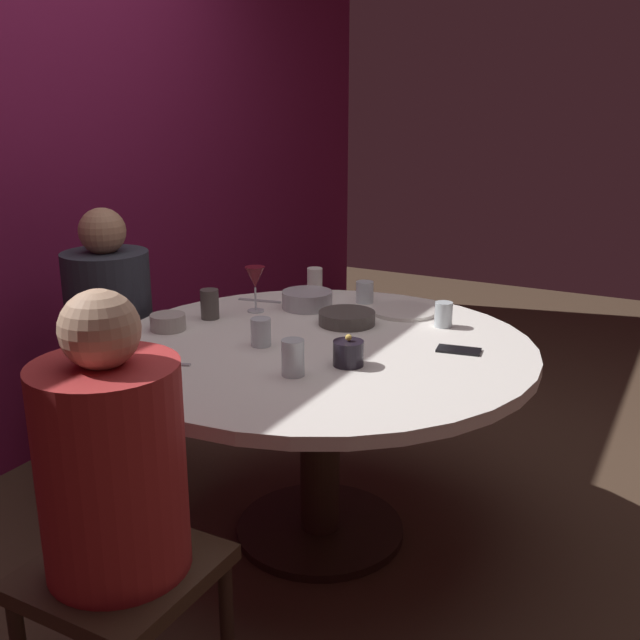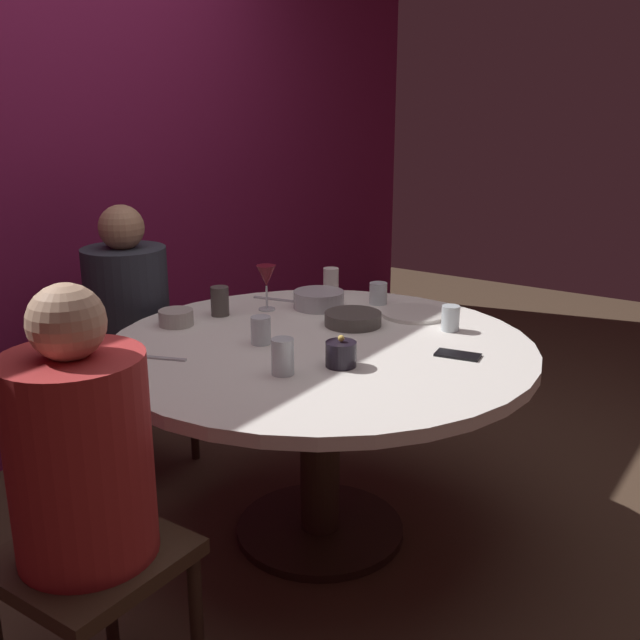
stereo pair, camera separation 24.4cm
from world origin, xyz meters
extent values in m
plane|color=#4C3828|center=(0.00, 0.00, 0.00)|extent=(8.00, 8.00, 0.00)
cube|color=maroon|center=(0.00, 1.42, 1.30)|extent=(6.00, 0.10, 2.60)
cylinder|color=white|center=(0.00, 0.00, 0.70)|extent=(1.44, 1.44, 0.04)
cylinder|color=#332319|center=(0.00, 0.00, 0.34)|extent=(0.14, 0.14, 0.68)
cylinder|color=#2D2116|center=(0.00, 0.00, 0.01)|extent=(0.60, 0.60, 0.03)
cube|color=#3F2D1E|center=(-0.98, 0.00, 0.45)|extent=(0.40, 0.40, 0.04)
cylinder|color=#B22D2D|center=(-0.98, 0.00, 0.72)|extent=(0.33, 0.33, 0.50)
sphere|color=tan|center=(-0.98, 0.00, 1.04)|extent=(0.17, 0.17, 0.17)
cylinder|color=#332319|center=(-0.81, -0.17, 0.21)|extent=(0.04, 0.04, 0.43)
cylinder|color=#332319|center=(-0.81, 0.17, 0.21)|extent=(0.04, 0.04, 0.43)
cube|color=#3F2D1E|center=(0.00, 0.94, 0.45)|extent=(0.40, 0.40, 0.04)
cylinder|color=#2D333D|center=(0.00, 0.94, 0.71)|extent=(0.33, 0.33, 0.47)
sphere|color=tan|center=(0.00, 0.94, 1.02)|extent=(0.18, 0.18, 0.18)
cylinder|color=#332319|center=(-0.17, 1.11, 0.21)|extent=(0.04, 0.04, 0.43)
cylinder|color=#332319|center=(-0.17, 0.77, 0.21)|extent=(0.04, 0.04, 0.43)
cylinder|color=#332319|center=(0.17, 1.11, 0.21)|extent=(0.04, 0.04, 0.43)
cylinder|color=#332319|center=(0.17, 0.77, 0.21)|extent=(0.04, 0.04, 0.43)
cylinder|color=black|center=(-0.15, -0.18, 0.76)|extent=(0.10, 0.10, 0.08)
sphere|color=#F9D159|center=(-0.15, -0.18, 0.81)|extent=(0.02, 0.02, 0.02)
cylinder|color=silver|center=(0.22, 0.40, 0.73)|extent=(0.06, 0.06, 0.01)
cylinder|color=silver|center=(0.22, 0.40, 0.78)|extent=(0.01, 0.01, 0.09)
cone|color=maroon|center=(0.22, 0.40, 0.86)|extent=(0.08, 0.08, 0.08)
cylinder|color=silver|center=(0.47, -0.11, 0.73)|extent=(0.25, 0.25, 0.01)
cube|color=black|center=(0.14, -0.44, 0.73)|extent=(0.09, 0.15, 0.01)
cylinder|color=#B7B7BC|center=(0.36, 0.25, 0.76)|extent=(0.20, 0.20, 0.07)
cylinder|color=#4C4742|center=(0.23, 0.02, 0.75)|extent=(0.21, 0.21, 0.05)
cylinder|color=#B2ADA3|center=(-0.12, 0.54, 0.75)|extent=(0.12, 0.12, 0.06)
cylinder|color=silver|center=(-0.12, 0.16, 0.77)|extent=(0.07, 0.07, 0.09)
cylinder|color=silver|center=(0.54, 0.08, 0.77)|extent=(0.07, 0.07, 0.09)
cylinder|color=#4C4742|center=(0.06, 0.50, 0.78)|extent=(0.07, 0.07, 0.11)
cylinder|color=silver|center=(-0.30, -0.07, 0.78)|extent=(0.07, 0.07, 0.11)
cylinder|color=silver|center=(0.37, -0.30, 0.77)|extent=(0.06, 0.06, 0.09)
cylinder|color=silver|center=(0.56, 0.32, 0.78)|extent=(0.06, 0.06, 0.11)
cube|color=#B7B7BC|center=(-0.42, 0.33, 0.73)|extent=(0.08, 0.17, 0.01)
cube|color=#B7B7BC|center=(0.35, 0.46, 0.73)|extent=(0.05, 0.18, 0.01)
camera|label=1|loc=(-2.06, -1.11, 1.51)|focal=41.34mm
camera|label=2|loc=(-1.93, -1.31, 1.51)|focal=41.34mm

